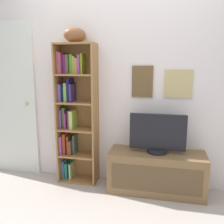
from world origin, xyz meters
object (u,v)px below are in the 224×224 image
at_px(football, 75,35).
at_px(door, 5,100).
at_px(television, 158,134).
at_px(bookshelf, 74,113).
at_px(tv_stand, 156,172).

distance_m(football, door, 1.32).
xyz_separation_m(television, door, (-2.03, 0.17, 0.31)).
xyz_separation_m(bookshelf, door, (-1.00, 0.07, 0.12)).
height_order(bookshelf, television, bookshelf).
distance_m(football, tv_stand, 1.84).
bearing_deg(television, bookshelf, 174.63).
bearing_deg(door, bookshelf, -4.17).
bearing_deg(tv_stand, football, 175.90).
xyz_separation_m(tv_stand, television, (-0.00, 0.00, 0.46)).
bearing_deg(bookshelf, television, -5.37).
height_order(football, television, football).
height_order(television, door, door).
relative_size(bookshelf, door, 0.85).
relative_size(tv_stand, television, 1.74).
relative_size(football, door, 0.13).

